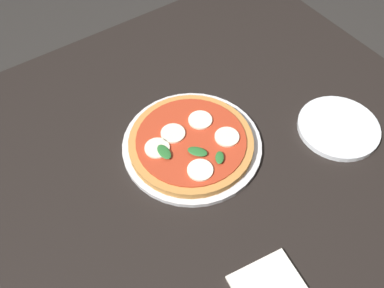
% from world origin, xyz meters
% --- Properties ---
extents(ground_plane, '(6.00, 6.00, 0.00)m').
position_xyz_m(ground_plane, '(0.00, 0.00, 0.00)').
color(ground_plane, '#2D2B28').
extents(dining_table, '(1.12, 1.14, 0.72)m').
position_xyz_m(dining_table, '(0.00, 0.00, 0.63)').
color(dining_table, black).
rests_on(dining_table, ground_plane).
extents(serving_tray, '(0.33, 0.33, 0.01)m').
position_xyz_m(serving_tray, '(0.07, -0.06, 0.73)').
color(serving_tray, silver).
rests_on(serving_tray, dining_table).
extents(pizza, '(0.29, 0.29, 0.03)m').
position_xyz_m(pizza, '(0.07, -0.05, 0.74)').
color(pizza, '#C6843F').
rests_on(pizza, serving_tray).
extents(plate_white, '(0.20, 0.20, 0.01)m').
position_xyz_m(plate_white, '(-0.26, 0.10, 0.73)').
color(plate_white, white).
rests_on(plate_white, dining_table).
extents(napkin, '(0.14, 0.11, 0.01)m').
position_xyz_m(napkin, '(0.14, 0.30, 0.72)').
color(napkin, white).
rests_on(napkin, dining_table).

